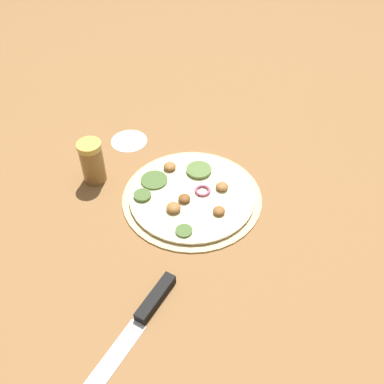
% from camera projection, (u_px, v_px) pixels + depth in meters
% --- Properties ---
extents(ground_plane, '(3.00, 3.00, 0.00)m').
position_uv_depth(ground_plane, '(192.00, 198.00, 0.91)').
color(ground_plane, olive).
extents(pizza, '(0.28, 0.28, 0.03)m').
position_uv_depth(pizza, '(191.00, 195.00, 0.91)').
color(pizza, beige).
rests_on(pizza, ground_plane).
extents(knife, '(0.29, 0.12, 0.02)m').
position_uv_depth(knife, '(141.00, 319.00, 0.71)').
color(knife, silver).
rests_on(knife, ground_plane).
extents(spice_jar, '(0.05, 0.05, 0.10)m').
position_uv_depth(spice_jar, '(92.00, 162.00, 0.92)').
color(spice_jar, olive).
rests_on(spice_jar, ground_plane).
extents(flour_patch, '(0.08, 0.08, 0.00)m').
position_uv_depth(flour_patch, '(129.00, 141.00, 1.04)').
color(flour_patch, white).
rests_on(flour_patch, ground_plane).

